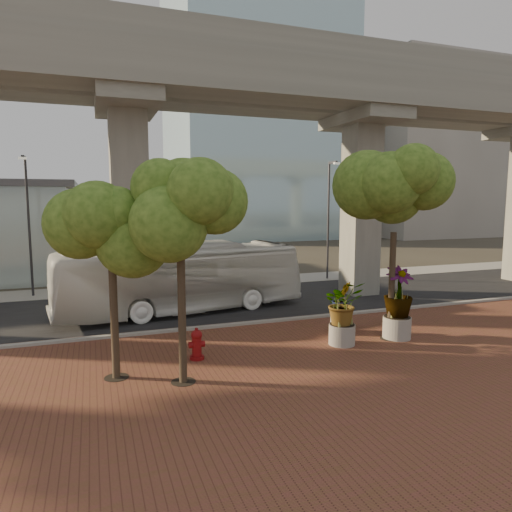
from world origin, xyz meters
name	(u,v)px	position (x,y,z in m)	size (l,w,h in m)	color
ground	(270,311)	(0.00, 0.00, 0.00)	(160.00, 160.00, 0.00)	#352F26
brick_plaza	(368,371)	(0.00, -8.00, 0.03)	(70.00, 13.00, 0.06)	brown
asphalt_road	(256,302)	(0.00, 2.00, 0.02)	(90.00, 8.00, 0.04)	black
curb_strip	(288,320)	(0.00, -2.00, 0.08)	(70.00, 0.25, 0.16)	#99968E
far_sidewalk	(226,283)	(0.00, 7.50, 0.03)	(90.00, 3.00, 0.06)	#99968E
transit_viaduct	(256,155)	(0.00, 2.00, 7.29)	(72.00, 5.60, 12.40)	gray
midrise_block	(423,152)	(38.00, 36.00, 12.00)	(18.00, 16.00, 24.00)	#A49D93
transit_bus	(182,279)	(-3.89, 1.11, 1.57)	(2.64, 11.24, 3.13)	silver
fire_hydrant	(197,344)	(-4.64, -5.33, 0.55)	(0.51, 0.46, 1.02)	maroon
planter_front	(343,306)	(0.50, -5.59, 1.43)	(2.06, 2.06, 2.26)	gray
planter_right	(398,295)	(2.80, -5.62, 1.67)	(2.49, 2.49, 2.66)	gray
planter_left	(341,302)	(1.22, -4.29, 1.27)	(1.81, 1.81, 1.99)	gray
street_tree_far_west	(111,237)	(-7.15, -6.05, 4.13)	(3.18, 3.18, 5.54)	#433426
street_tree_near_west	(180,214)	(-5.41, -7.02, 4.77)	(3.42, 3.42, 6.29)	#433426
street_tree_near_east	(395,199)	(2.50, -5.62, 5.16)	(4.06, 4.06, 6.97)	#433426
streetlamp_west	(28,217)	(-10.75, 7.12, 4.26)	(0.36, 1.06, 7.30)	#28282D
streetlamp_east	(329,212)	(6.59, 6.53, 4.36)	(0.37, 1.08, 7.46)	#333238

